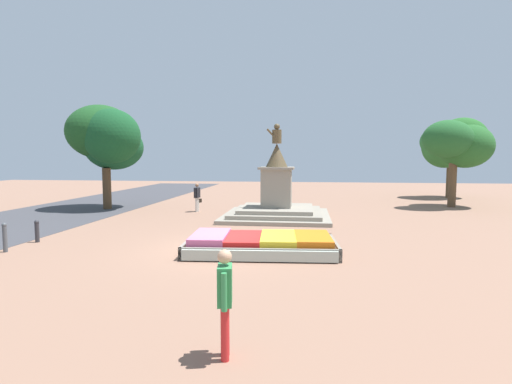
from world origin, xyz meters
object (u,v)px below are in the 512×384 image
at_px(pedestrian_with_handbag, 197,196).
at_px(kerb_bollard_mid_a, 5,237).
at_px(flower_planter, 261,244).
at_px(statue_monument, 277,201).
at_px(pedestrian_near_planter, 225,296).
at_px(kerb_bollard_mid_b, 37,230).

distance_m(pedestrian_with_handbag, kerb_bollard_mid_a, 11.06).
height_order(flower_planter, kerb_bollard_mid_a, kerb_bollard_mid_a).
distance_m(statue_monument, kerb_bollard_mid_a, 12.08).
relative_size(flower_planter, kerb_bollard_mid_a, 5.17).
height_order(pedestrian_with_handbag, pedestrian_near_planter, pedestrian_near_planter).
relative_size(flower_planter, pedestrian_near_planter, 2.95).
bearing_deg(statue_monument, flower_planter, -89.58).
distance_m(flower_planter, kerb_bollard_mid_a, 8.47).
distance_m(flower_planter, pedestrian_near_planter, 7.01).
bearing_deg(kerb_bollard_mid_b, statue_monument, 40.69).
relative_size(statue_monument, pedestrian_with_handbag, 3.30).
distance_m(statue_monument, pedestrian_near_planter, 14.69).
bearing_deg(statue_monument, pedestrian_with_handbag, 160.01).
xyz_separation_m(kerb_bollard_mid_a, kerb_bollard_mid_b, (0.02, 1.56, -0.08)).
bearing_deg(kerb_bollard_mid_a, statue_monument, 46.24).
bearing_deg(pedestrian_with_handbag, kerb_bollard_mid_b, -112.18).
height_order(pedestrian_with_handbag, kerb_bollard_mid_b, pedestrian_with_handbag).
distance_m(pedestrian_near_planter, kerb_bollard_mid_b, 11.46).
distance_m(flower_planter, statue_monument, 7.75).
bearing_deg(pedestrian_with_handbag, kerb_bollard_mid_a, -109.22).
bearing_deg(pedestrian_near_planter, kerb_bollard_mid_b, 138.90).
xyz_separation_m(pedestrian_with_handbag, kerb_bollard_mid_a, (-3.64, -10.44, -0.40)).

